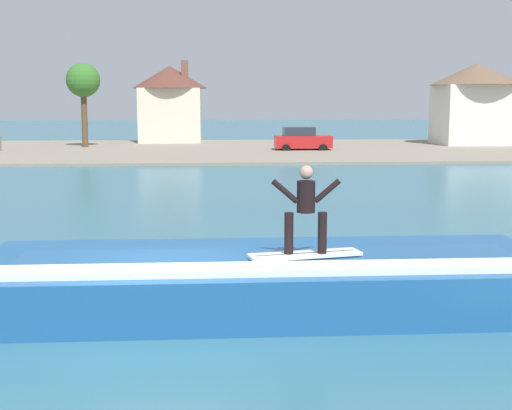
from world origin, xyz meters
TOP-DOWN VIEW (x-y plane):
  - ground_plane at (0.00, 0.00)m, footprint 260.00×260.00m
  - wave_crest at (1.95, 1.02)m, footprint 10.44×3.68m
  - surfboard at (2.58, 0.54)m, footprint 2.07×0.88m
  - surfer at (2.58, 0.49)m, footprint 1.22×0.32m
  - shoreline_bank at (0.00, 41.50)m, footprint 120.00×24.43m
  - car_far_shore at (7.75, 40.05)m, footprint 4.16×2.11m
  - house_gabled_white at (22.95, 45.77)m, footprint 7.58×7.58m
  - house_small_cottage at (-2.46, 50.84)m, footprint 6.55×6.55m
  - tree_tall_bare at (-8.78, 44.21)m, footprint 2.62×2.62m

SIDE VIEW (x-z plane):
  - ground_plane at x=0.00m, z-range 0.00..0.00m
  - shoreline_bank at x=0.00m, z-range 0.00..0.18m
  - wave_crest at x=1.95m, z-range -0.03..1.00m
  - car_far_shore at x=7.75m, z-range 0.02..1.88m
  - surfboard at x=2.58m, z-range 1.03..1.09m
  - surfer at x=2.58m, z-range 1.17..2.73m
  - house_small_cottage at x=-2.46m, z-range 0.14..7.36m
  - house_gabled_white at x=22.95m, z-range 0.42..7.25m
  - tree_tall_bare at x=-8.78m, z-range 1.87..8.54m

